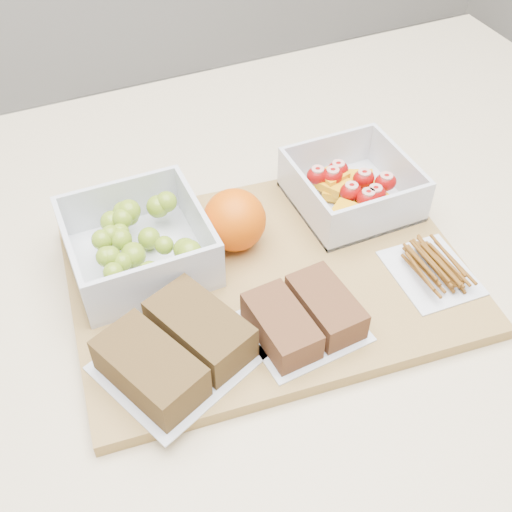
% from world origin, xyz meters
% --- Properties ---
extents(counter, '(1.20, 0.90, 0.90)m').
position_xyz_m(counter, '(0.00, 0.00, 0.45)').
color(counter, beige).
rests_on(counter, ground).
extents(cutting_board, '(0.45, 0.34, 0.02)m').
position_xyz_m(cutting_board, '(-0.01, -0.01, 0.91)').
color(cutting_board, '#9E7B41').
rests_on(cutting_board, counter).
extents(grape_container, '(0.14, 0.14, 0.06)m').
position_xyz_m(grape_container, '(-0.13, 0.06, 0.94)').
color(grape_container, silver).
rests_on(grape_container, cutting_board).
extents(fruit_container, '(0.13, 0.13, 0.06)m').
position_xyz_m(fruit_container, '(0.13, 0.06, 0.94)').
color(fruit_container, silver).
rests_on(fruit_container, cutting_board).
extents(orange, '(0.07, 0.07, 0.07)m').
position_xyz_m(orange, '(-0.03, 0.05, 0.95)').
color(orange, '#E45705').
rests_on(orange, cutting_board).
extents(sandwich_bag_left, '(0.17, 0.16, 0.04)m').
position_xyz_m(sandwich_bag_left, '(-0.14, -0.08, 0.94)').
color(sandwich_bag_left, silver).
rests_on(sandwich_bag_left, cutting_board).
extents(sandwich_bag_center, '(0.12, 0.11, 0.03)m').
position_xyz_m(sandwich_bag_center, '(-0.01, -0.09, 0.93)').
color(sandwich_bag_center, silver).
rests_on(sandwich_bag_center, cutting_board).
extents(pretzel_bag, '(0.09, 0.10, 0.02)m').
position_xyz_m(pretzel_bag, '(0.15, -0.08, 0.93)').
color(pretzel_bag, silver).
rests_on(pretzel_bag, cutting_board).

